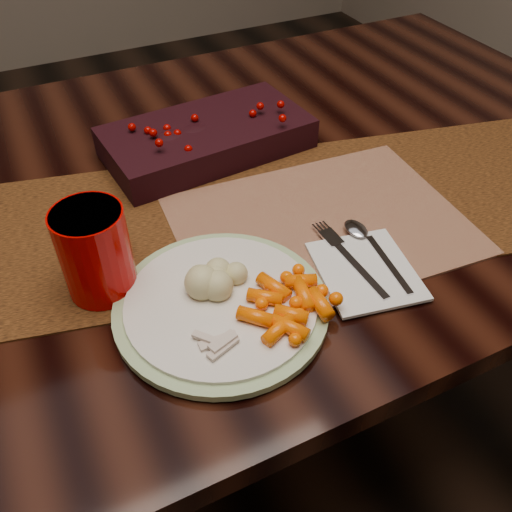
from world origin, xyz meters
name	(u,v)px	position (x,y,z in m)	size (l,w,h in m)	color
floor	(210,418)	(0.00, 0.00, 0.00)	(5.00, 5.00, 0.00)	black
dining_table	(200,327)	(0.00, 0.00, 0.38)	(1.80, 1.00, 0.75)	black
table_runner	(176,225)	(-0.05, -0.10, 0.75)	(1.73, 0.36, 0.00)	#3A2409
centerpiece	(207,133)	(0.08, 0.08, 0.79)	(0.36, 0.19, 0.07)	black
placemat_main	(321,224)	(0.15, -0.20, 0.75)	(0.44, 0.32, 0.00)	brown
dinner_plate	(221,304)	(-0.06, -0.29, 0.76)	(0.28, 0.28, 0.02)	silver
baby_carrots	(288,302)	(0.02, -0.34, 0.78)	(0.11, 0.09, 0.02)	#FF5E00
mashed_potatoes	(218,270)	(-0.05, -0.26, 0.79)	(0.09, 0.08, 0.05)	#E0C27A
turkey_shreds	(214,342)	(-0.09, -0.36, 0.78)	(0.07, 0.06, 0.02)	beige
napkin	(366,271)	(0.15, -0.32, 0.76)	(0.13, 0.15, 0.01)	silver
fork	(353,262)	(0.14, -0.30, 0.76)	(0.02, 0.15, 0.00)	#B2B2C5
spoon	(378,253)	(0.19, -0.30, 0.76)	(0.03, 0.15, 0.00)	#AFAFC1
red_cup	(95,252)	(-0.18, -0.18, 0.82)	(0.09, 0.09, 0.13)	#AF0100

